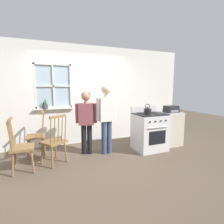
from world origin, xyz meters
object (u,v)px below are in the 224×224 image
(kettle, at_px, (147,111))
(stove, at_px, (149,131))
(chair_center_cluster, at_px, (37,136))
(person_elderly_left, at_px, (86,117))
(chair_near_wall, at_px, (54,142))
(person_teen_center, at_px, (106,112))
(chair_by_window, at_px, (21,147))
(potted_plant, at_px, (45,105))
(stereo, at_px, (171,109))
(side_counter, at_px, (170,129))

(kettle, bearing_deg, stove, 38.00)
(chair_center_cluster, distance_m, person_elderly_left, 1.21)
(chair_near_wall, relative_size, person_teen_center, 0.63)
(person_teen_center, height_order, stove, person_teen_center)
(person_teen_center, xyz_separation_m, stove, (1.09, -0.17, -0.52))
(kettle, bearing_deg, chair_by_window, 178.13)
(chair_near_wall, relative_size, person_elderly_left, 0.70)
(chair_near_wall, bearing_deg, person_teen_center, 151.47)
(chair_center_cluster, height_order, potted_plant, potted_plant)
(person_teen_center, bearing_deg, chair_center_cluster, 162.61)
(kettle, bearing_deg, stereo, 13.06)
(chair_near_wall, height_order, kettle, kettle)
(potted_plant, bearing_deg, stereo, -18.89)
(stove, bearing_deg, person_elderly_left, 167.41)
(person_elderly_left, bearing_deg, stereo, 12.01)
(kettle, xyz_separation_m, side_counter, (0.89, 0.23, -0.57))
(chair_near_wall, height_order, chair_center_cluster, same)
(stereo, bearing_deg, chair_by_window, -178.11)
(person_elderly_left, relative_size, potted_plant, 5.38)
(chair_by_window, xyz_separation_m, person_elderly_left, (1.35, 0.38, 0.43))
(person_elderly_left, height_order, kettle, person_elderly_left)
(chair_by_window, bearing_deg, potted_plant, -22.63)
(side_counter, bearing_deg, potted_plant, 161.46)
(stereo, bearing_deg, chair_near_wall, -179.82)
(person_teen_center, distance_m, side_counter, 1.90)
(chair_near_wall, height_order, stereo, stereo)
(person_teen_center, height_order, side_counter, person_teen_center)
(potted_plant, xyz_separation_m, stereo, (3.11, -1.06, -0.13))
(stove, bearing_deg, stereo, 5.96)
(chair_center_cluster, distance_m, kettle, 2.63)
(person_teen_center, xyz_separation_m, potted_plant, (-1.29, 0.97, 0.12))
(side_counter, bearing_deg, stove, -172.42)
(stereo, bearing_deg, stove, -174.04)
(person_teen_center, bearing_deg, kettle, -18.34)
(stove, xyz_separation_m, kettle, (-0.17, -0.13, 0.55))
(chair_center_cluster, height_order, side_counter, chair_center_cluster)
(person_elderly_left, distance_m, potted_plant, 1.19)
(kettle, bearing_deg, person_teen_center, 161.76)
(person_elderly_left, height_order, stereo, person_elderly_left)
(kettle, relative_size, side_counter, 0.27)
(potted_plant, relative_size, stereo, 0.80)
(chair_by_window, bearing_deg, kettle, -91.76)
(chair_center_cluster, bearing_deg, chair_by_window, -16.80)
(stove, relative_size, kettle, 4.39)
(chair_by_window, xyz_separation_m, stove, (2.88, 0.04, 0.01))
(chair_by_window, height_order, stereo, stereo)
(chair_near_wall, relative_size, chair_center_cluster, 1.00)
(chair_near_wall, bearing_deg, side_counter, 146.95)
(chair_center_cluster, distance_m, stove, 2.69)
(chair_center_cluster, xyz_separation_m, person_elderly_left, (1.09, -0.31, 0.43))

